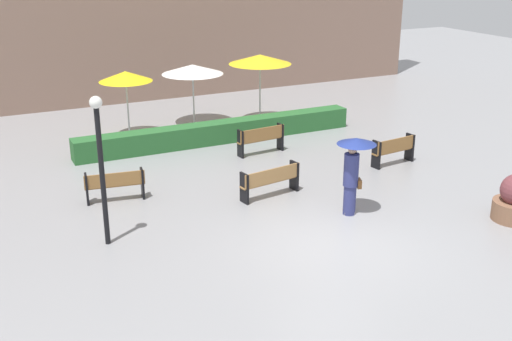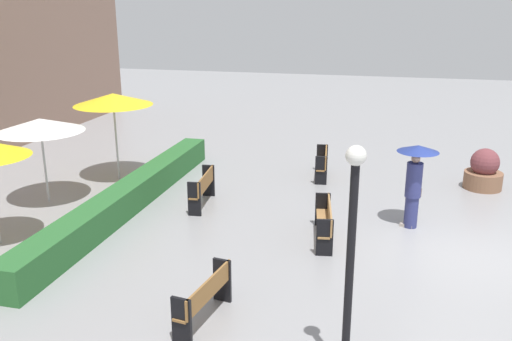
# 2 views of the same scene
# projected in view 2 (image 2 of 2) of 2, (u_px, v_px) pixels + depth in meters

# --- Properties ---
(ground_plane) EXTENTS (60.00, 60.00, 0.00)m
(ground_plane) POSITION_uv_depth(u_px,v_px,m) (468.00, 256.00, 11.90)
(ground_plane) COLOR gray
(bench_far_left) EXTENTS (1.61, 0.57, 0.83)m
(bench_far_left) POSITION_uv_depth(u_px,v_px,m) (205.00, 296.00, 9.31)
(bench_far_left) COLOR olive
(bench_far_left) RESTS_ON ground
(bench_back_row) EXTENTS (1.68, 0.48, 0.91)m
(bench_back_row) POSITION_uv_depth(u_px,v_px,m) (203.00, 186.00, 14.68)
(bench_back_row) COLOR olive
(bench_back_row) RESTS_ON ground
(bench_far_right) EXTENTS (1.57, 0.52, 0.88)m
(bench_far_right) POSITION_uv_depth(u_px,v_px,m) (323.00, 162.00, 17.05)
(bench_far_right) COLOR olive
(bench_far_right) RESTS_ON ground
(bench_mid_center) EXTENTS (1.83, 0.63, 0.84)m
(bench_mid_center) POSITION_uv_depth(u_px,v_px,m) (325.00, 220.00, 12.56)
(bench_mid_center) COLOR #9E7242
(bench_mid_center) RESTS_ON ground
(pedestrian_with_umbrella) EXTENTS (0.99, 0.99, 2.04)m
(pedestrian_with_umbrella) POSITION_uv_depth(u_px,v_px,m) (415.00, 175.00, 13.08)
(pedestrian_with_umbrella) COLOR navy
(pedestrian_with_umbrella) RESTS_ON ground
(planter_pot) EXTENTS (1.09, 1.09, 1.20)m
(planter_pot) POSITION_uv_depth(u_px,v_px,m) (484.00, 172.00, 16.05)
(planter_pot) COLOR brown
(planter_pot) RESTS_ON ground
(lamp_post) EXTENTS (0.28, 0.28, 3.49)m
(lamp_post) POSITION_uv_depth(u_px,v_px,m) (351.00, 239.00, 7.50)
(lamp_post) COLOR black
(lamp_post) RESTS_ON ground
(patio_umbrella_white) EXTENTS (2.29, 2.29, 2.32)m
(patio_umbrella_white) POSITION_uv_depth(u_px,v_px,m) (40.00, 125.00, 14.51)
(patio_umbrella_white) COLOR silver
(patio_umbrella_white) RESTS_ON ground
(patio_umbrella_yellow_far) EXTENTS (2.35, 2.35, 2.66)m
(patio_umbrella_yellow_far) POSITION_uv_depth(u_px,v_px,m) (113.00, 99.00, 16.38)
(patio_umbrella_yellow_far) COLOR silver
(patio_umbrella_yellow_far) RESTS_ON ground
(hedge_strip) EXTENTS (10.08, 0.70, 0.72)m
(hedge_strip) POSITION_uv_depth(u_px,v_px,m) (129.00, 196.00, 14.48)
(hedge_strip) COLOR #28602D
(hedge_strip) RESTS_ON ground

